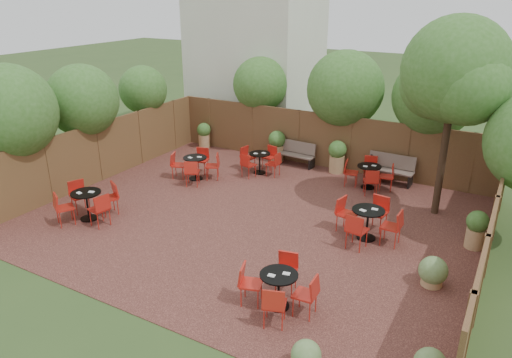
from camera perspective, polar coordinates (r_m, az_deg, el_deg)
The scene contains 13 objects.
ground at distance 13.78m, azimuth -0.19°, elevation -4.71°, with size 80.00×80.00×0.00m, color #354F23.
courtyard_paving at distance 13.78m, azimuth -0.19°, elevation -4.67°, with size 12.00×10.00×0.02m, color #341915.
fence_back at distance 17.63m, azimuth 7.94°, elevation 4.55°, with size 12.00×0.08×2.00m, color #512F1E.
fence_left at distance 16.99m, azimuth -18.06°, elevation 3.01°, with size 0.08×10.00×2.00m, color #512F1E.
fence_right at distance 11.87m, azimuth 25.97°, elevation -6.27°, with size 0.08×10.00×2.00m, color #512F1E.
neighbour_building at distance 21.63m, azimuth -0.00°, elevation 16.02°, with size 5.00×4.00×8.00m, color silver.
overhang_foliage at distance 15.57m, azimuth 1.27°, elevation 9.19°, with size 15.92×11.05×2.77m.
courtyard_tree at distance 13.89m, azimuth 22.48°, elevation 11.18°, with size 2.92×2.84×5.54m.
park_bench_left at distance 17.78m, azimuth 4.81°, elevation 3.05°, with size 1.45×0.54×0.88m.
park_bench_right at distance 16.71m, azimuth 15.63°, elevation 1.22°, with size 1.57×0.54×0.96m.
bistro_tables at distance 13.99m, azimuth -0.14°, elevation -2.13°, with size 8.92×8.73×0.95m.
planters at distance 17.00m, azimuth 5.79°, elevation 2.63°, with size 11.27×4.00×1.16m.
low_shrubs at distance 9.94m, azimuth 17.01°, elevation -15.16°, with size 2.41×4.27×0.68m.
Camera 1 is at (6.15, -10.71, 6.12)m, focal length 33.75 mm.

